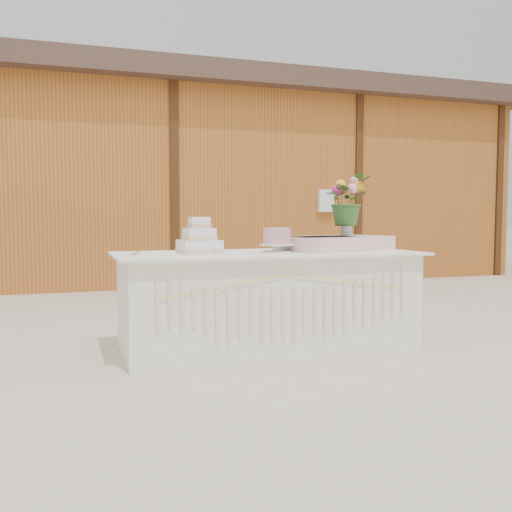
% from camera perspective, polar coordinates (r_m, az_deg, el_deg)
% --- Properties ---
extents(ground, '(80.00, 80.00, 0.00)m').
position_cam_1_polar(ground, '(4.64, 1.20, -9.16)').
color(ground, beige).
rests_on(ground, ground).
extents(barn, '(12.60, 4.60, 3.30)m').
position_cam_1_polar(barn, '(10.37, -10.26, 7.37)').
color(barn, '#AC5B24').
rests_on(barn, ground).
extents(cake_table, '(2.40, 1.00, 0.77)m').
position_cam_1_polar(cake_table, '(4.56, 1.23, -4.43)').
color(cake_table, white).
rests_on(cake_table, ground).
extents(wedding_cake, '(0.33, 0.33, 0.28)m').
position_cam_1_polar(wedding_cake, '(4.41, -5.70, 1.50)').
color(wedding_cake, white).
rests_on(wedding_cake, cake_table).
extents(pink_cake_stand, '(0.27, 0.27, 0.20)m').
position_cam_1_polar(pink_cake_stand, '(4.45, 2.12, 1.73)').
color(pink_cake_stand, silver).
rests_on(pink_cake_stand, cake_table).
extents(satin_runner, '(1.07, 0.85, 0.12)m').
position_cam_1_polar(satin_runner, '(4.82, 7.87, 1.27)').
color(satin_runner, beige).
rests_on(satin_runner, cake_table).
extents(flower_vase, '(0.10, 0.10, 0.14)m').
position_cam_1_polar(flower_vase, '(4.89, 9.03, 2.79)').
color(flower_vase, '#B8B8BD').
rests_on(flower_vase, satin_runner).
extents(bouquet, '(0.47, 0.44, 0.43)m').
position_cam_1_polar(bouquet, '(4.89, 9.06, 6.10)').
color(bouquet, '#335E25').
rests_on(bouquet, flower_vase).
extents(loose_flowers, '(0.14, 0.31, 0.02)m').
position_cam_1_polar(loose_flowers, '(4.41, -12.29, 0.30)').
color(loose_flowers, '#CB7C8F').
rests_on(loose_flowers, cake_table).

